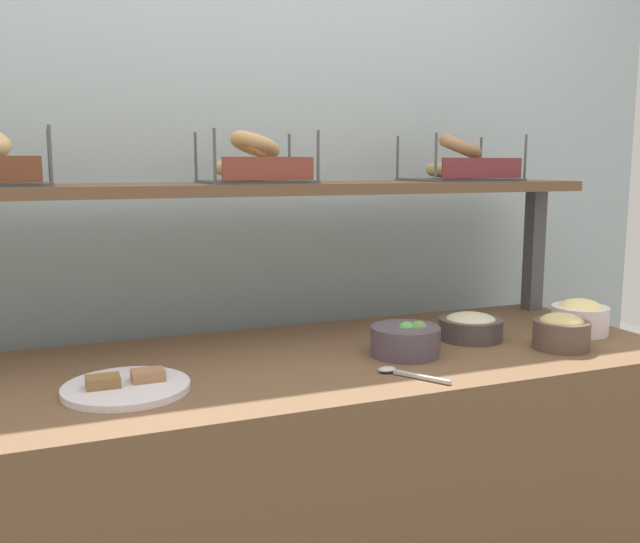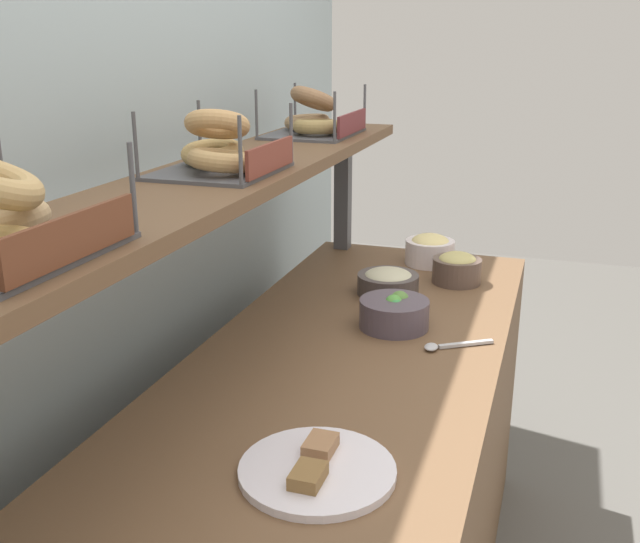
% 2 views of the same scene
% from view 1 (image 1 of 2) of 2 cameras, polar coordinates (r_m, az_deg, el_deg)
% --- Properties ---
extents(back_wall, '(3.27, 0.06, 2.40)m').
position_cam_1_polar(back_wall, '(2.17, -7.94, 5.38)').
color(back_wall, '#A5B8BE').
rests_on(back_wall, ground_plane).
extents(deli_counter, '(2.07, 0.70, 0.85)m').
position_cam_1_polar(deli_counter, '(1.87, -3.05, -20.00)').
color(deli_counter, brown).
rests_on(deli_counter, ground_plane).
extents(shelf_riser_right, '(0.05, 0.05, 0.40)m').
position_cam_1_polar(shelf_riser_right, '(2.38, 17.40, 1.73)').
color(shelf_riser_right, '#4C4C51').
rests_on(shelf_riser_right, deli_counter).
extents(upper_shelf, '(2.03, 0.32, 0.03)m').
position_cam_1_polar(upper_shelf, '(1.90, -5.92, 6.88)').
color(upper_shelf, brown).
rests_on(upper_shelf, shelf_riser_left).
extents(bowl_hummus, '(0.15, 0.15, 0.10)m').
position_cam_1_polar(bowl_hummus, '(1.91, 19.46, -4.71)').
color(bowl_hummus, brown).
rests_on(bowl_hummus, deli_counter).
extents(bowl_tuna_salad, '(0.18, 0.18, 0.07)m').
position_cam_1_polar(bowl_tuna_salad, '(1.95, 12.43, -4.47)').
color(bowl_tuna_salad, '#473E3D').
rests_on(bowl_tuna_salad, deli_counter).
extents(bowl_egg_salad, '(0.16, 0.16, 0.10)m').
position_cam_1_polar(bowl_egg_salad, '(2.10, 20.84, -3.52)').
color(bowl_egg_salad, white).
rests_on(bowl_egg_salad, deli_counter).
extents(bowl_veggie_mix, '(0.18, 0.18, 0.09)m').
position_cam_1_polar(bowl_veggie_mix, '(1.76, 7.17, -5.67)').
color(bowl_veggie_mix, '#4F4450').
rests_on(bowl_veggie_mix, deli_counter).
extents(serving_plate_white, '(0.27, 0.27, 0.04)m').
position_cam_1_polar(serving_plate_white, '(1.54, -15.84, -9.20)').
color(serving_plate_white, white).
rests_on(serving_plate_white, deli_counter).
extents(serving_spoon_near_plate, '(0.11, 0.15, 0.01)m').
position_cam_1_polar(serving_spoon_near_plate, '(1.60, 6.86, -8.36)').
color(serving_spoon_near_plate, '#B7B7BC').
rests_on(serving_spoon_near_plate, deli_counter).
extents(bagel_basket_sesame, '(0.29, 0.25, 0.15)m').
position_cam_1_polar(bagel_basket_sesame, '(1.89, -5.44, 8.80)').
color(bagel_basket_sesame, '#4C4C51').
rests_on(bagel_basket_sesame, upper_shelf).
extents(bagel_basket_everything, '(0.32, 0.24, 0.15)m').
position_cam_1_polar(bagel_basket_everything, '(2.19, 11.58, 8.60)').
color(bagel_basket_everything, '#4C4C51').
rests_on(bagel_basket_everything, upper_shelf).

